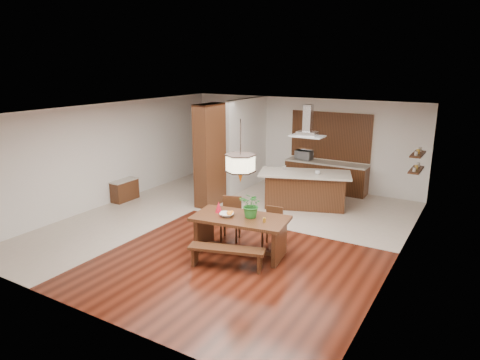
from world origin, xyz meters
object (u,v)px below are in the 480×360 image
Objects in this scene: hallway_console at (125,190)px; microwave at (304,155)px; kitchen_island at (305,190)px; range_hood at (308,121)px; dining_bench at (227,258)px; foliage_plant at (252,205)px; fruit_bowl at (227,215)px; dining_chair_right at (272,228)px; dining_chair_left at (230,219)px; island_cup at (318,173)px; pendant_lantern at (240,151)px; dining_table at (240,227)px.

hallway_console is 1.67× the size of microwave.
kitchen_island is 3.03× the size of range_hood.
foliage_plant is (0.12, 0.81, 0.89)m from dining_bench.
fruit_bowl is 0.11× the size of kitchen_island.
hallway_console is 0.99× the size of dining_chair_right.
foliage_plant reaches higher than microwave.
fruit_bowl reaches higher than dining_chair_right.
foliage_plant is (0.80, -0.44, 0.61)m from dining_chair_left.
microwave is at bearing 101.03° from foliage_plant.
range_hood is (-0.21, 3.47, 1.36)m from foliage_plant.
microwave is (4.03, 4.01, 0.78)m from hallway_console.
kitchen_island is 0.67m from island_cup.
pendant_lantern reaches higher than island_cup.
kitchen_island reaches higher than dining_chair_left.
range_hood is (0.01, 3.56, 1.85)m from dining_table.
island_cup is at bearing -29.51° from kitchen_island.
dining_chair_right is 0.32× the size of kitchen_island.
dining_bench is 0.56× the size of kitchen_island.
fruit_bowl is at bearing -81.51° from microwave.
range_hood reaches higher than kitchen_island.
pendant_lantern is (-0.00, 0.00, 1.63)m from dining_table.
pendant_lantern reaches higher than foliage_plant.
dining_bench is 1.71× the size of range_hood.
range_hood is at bearing 90.48° from dining_chair_right.
dining_table reaches higher than dining_bench.
dining_chair_left is at bearing 151.39° from foliage_plant.
hallway_console reaches higher than dining_bench.
hallway_console is 0.32× the size of kitchen_island.
microwave is at bearing 98.58° from dining_table.
kitchen_island reaches higher than hallway_console.
dining_chair_left is 1.00m from dining_chair_right.
pendant_lantern reaches higher than dining_chair_left.
pendant_lantern is 9.89× the size of island_cup.
fruit_bowl is (-0.38, 0.60, 0.66)m from dining_bench.
hallway_console is 5.40m from dining_bench.
kitchen_island is 20.56× the size of island_cup.
dining_table is at bearing -90.20° from range_hood.
microwave is at bearing 94.16° from kitchen_island.
range_hood reaches higher than hallway_console.
dining_chair_left is 1.90× the size of microwave.
range_hood is (0.00, 0.00, 1.93)m from kitchen_island.
dining_chair_right is at bearing -10.71° from dining_chair_left.
fruit_bowl is at bearing -138.00° from dining_chair_right.
pendant_lantern is 1.16m from foliage_plant.
microwave is (-1.23, 4.77, 0.65)m from dining_chair_right.
dining_table is at bearing -109.92° from kitchen_island.
island_cup is (0.66, 3.61, 0.22)m from fruit_bowl.
dining_chair_right is at bearing -101.93° from kitchen_island.
pendant_lantern reaches higher than fruit_bowl.
microwave is at bearing 113.93° from range_hood.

